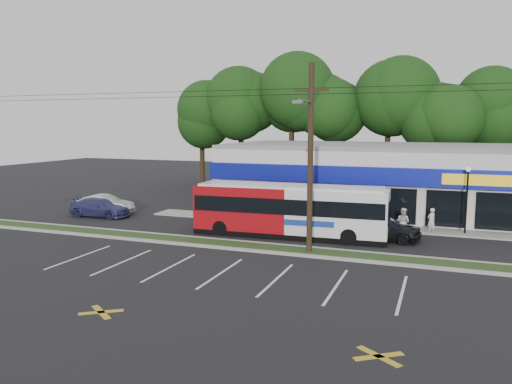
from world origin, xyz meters
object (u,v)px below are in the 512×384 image
object	(u,v)px
car_dark	(380,226)
pedestrian_b	(403,222)
car_silver	(105,204)
utility_pole	(307,152)
car_blue	(100,207)
metrobus	(290,209)
pedestrian_a	(431,221)
lamp_post	(467,193)

from	to	relation	value
car_dark	pedestrian_b	distance (m)	1.87
car_silver	pedestrian_b	distance (m)	22.16
utility_pole	car_silver	distance (m)	19.22
utility_pole	car_dark	size ratio (longest dim) A/B	10.50
car_blue	car_silver	bearing A→B (deg)	19.08
pedestrian_b	utility_pole	bearing A→B (deg)	75.14
car_dark	car_silver	bearing A→B (deg)	93.49
metrobus	pedestrian_a	xyz separation A→B (m)	(8.16, 4.00, -0.88)
lamp_post	pedestrian_b	xyz separation A→B (m)	(-3.63, -1.79, -1.78)
lamp_post	metrobus	bearing A→B (deg)	-157.07
car_silver	pedestrian_a	size ratio (longest dim) A/B	2.74
car_silver	pedestrian_a	world-z (taller)	pedestrian_a
pedestrian_a	utility_pole	bearing A→B (deg)	6.61
car_dark	car_silver	distance (m)	21.02
car_blue	pedestrian_b	world-z (taller)	pedestrian_b
lamp_post	pedestrian_b	world-z (taller)	lamp_post
metrobus	car_silver	bearing A→B (deg)	168.26
metrobus	car_dark	bearing A→B (deg)	8.67
car_blue	pedestrian_b	distance (m)	21.79
car_silver	pedestrian_b	world-z (taller)	pedestrian_b
car_blue	pedestrian_b	size ratio (longest dim) A/B	2.67
car_silver	utility_pole	bearing A→B (deg)	-116.49
utility_pole	pedestrian_b	distance (m)	8.84
utility_pole	pedestrian_b	bearing A→B (deg)	53.25
metrobus	pedestrian_a	bearing A→B (deg)	23.45
car_dark	pedestrian_b	bearing A→B (deg)	-32.26
car_silver	car_dark	bearing A→B (deg)	-101.38
utility_pole	pedestrian_a	bearing A→B (deg)	50.84
pedestrian_b	pedestrian_a	bearing A→B (deg)	-115.58
lamp_post	pedestrian_a	distance (m)	2.75
metrobus	pedestrian_a	size ratio (longest dim) A/B	7.38
car_blue	pedestrian_a	world-z (taller)	pedestrian_a
car_dark	pedestrian_a	world-z (taller)	same
car_silver	pedestrian_a	xyz separation A→B (m)	(23.79, 1.50, 0.08)
lamp_post	car_dark	bearing A→B (deg)	-146.17
metrobus	pedestrian_b	world-z (taller)	metrobus
utility_pole	car_blue	world-z (taller)	utility_pole
lamp_post	car_dark	xyz separation A→B (m)	(-4.82, -3.23, -1.86)
metrobus	pedestrian_a	distance (m)	9.13
pedestrian_a	metrobus	bearing A→B (deg)	-18.13
car_silver	car_blue	bearing A→B (deg)	-167.58
car_blue	utility_pole	bearing A→B (deg)	-106.96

